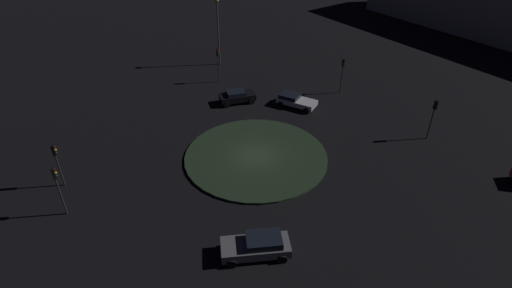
{
  "coord_description": "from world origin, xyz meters",
  "views": [
    {
      "loc": [
        -29.8,
        -3.7,
        21.42
      ],
      "look_at": [
        0.0,
        0.0,
        1.42
      ],
      "focal_mm": 28.7,
      "sensor_mm": 36.0,
      "label": 1
    }
  ],
  "objects_px": {
    "car_black": "(237,96)",
    "traffic_light_south": "(433,112)",
    "traffic_light_southeast": "(343,69)",
    "traffic_light_north": "(56,157)",
    "store_building": "(491,3)",
    "car_grey": "(258,246)",
    "car_white": "(295,100)",
    "traffic_light_northeast": "(218,59)",
    "traffic_light_northwest": "(57,182)",
    "streetlamp_east": "(218,20)"
  },
  "relations": [
    {
      "from": "car_white",
      "to": "car_grey",
      "type": "distance_m",
      "value": 21.38
    },
    {
      "from": "traffic_light_south",
      "to": "traffic_light_north",
      "type": "bearing_deg",
      "value": 1.73
    },
    {
      "from": "traffic_light_south",
      "to": "store_building",
      "type": "distance_m",
      "value": 37.78
    },
    {
      "from": "traffic_light_north",
      "to": "store_building",
      "type": "relative_size",
      "value": 0.11
    },
    {
      "from": "traffic_light_north",
      "to": "traffic_light_northwest",
      "type": "xyz_separation_m",
      "value": [
        -3.16,
        -1.88,
        0.22
      ]
    },
    {
      "from": "traffic_light_southeast",
      "to": "store_building",
      "type": "height_order",
      "value": "store_building"
    },
    {
      "from": "traffic_light_northeast",
      "to": "store_building",
      "type": "bearing_deg",
      "value": 99.2
    },
    {
      "from": "traffic_light_northwest",
      "to": "traffic_light_northeast",
      "type": "bearing_deg",
      "value": 40.01
    },
    {
      "from": "car_white",
      "to": "traffic_light_northwest",
      "type": "xyz_separation_m",
      "value": [
        -19.21,
        16.24,
        2.37
      ]
    },
    {
      "from": "car_white",
      "to": "streetlamp_east",
      "type": "height_order",
      "value": "streetlamp_east"
    },
    {
      "from": "car_white",
      "to": "car_black",
      "type": "relative_size",
      "value": 1.08
    },
    {
      "from": "car_white",
      "to": "car_grey",
      "type": "relative_size",
      "value": 0.94
    },
    {
      "from": "traffic_light_northwest",
      "to": "traffic_light_southeast",
      "type": "bearing_deg",
      "value": 12.88
    },
    {
      "from": "car_white",
      "to": "traffic_light_northeast",
      "type": "height_order",
      "value": "traffic_light_northeast"
    },
    {
      "from": "traffic_light_south",
      "to": "traffic_light_north",
      "type": "distance_m",
      "value": 32.88
    },
    {
      "from": "traffic_light_northeast",
      "to": "store_building",
      "type": "xyz_separation_m",
      "value": [
        24.06,
        -38.41,
        1.44
      ]
    },
    {
      "from": "store_building",
      "to": "traffic_light_northeast",
      "type": "bearing_deg",
      "value": 79.47
    },
    {
      "from": "traffic_light_south",
      "to": "traffic_light_southeast",
      "type": "relative_size",
      "value": 1.0
    },
    {
      "from": "traffic_light_south",
      "to": "traffic_light_northeast",
      "type": "height_order",
      "value": "traffic_light_northeast"
    },
    {
      "from": "traffic_light_southeast",
      "to": "car_black",
      "type": "bearing_deg",
      "value": -41.67
    },
    {
      "from": "traffic_light_north",
      "to": "streetlamp_east",
      "type": "bearing_deg",
      "value": 52.72
    },
    {
      "from": "car_white",
      "to": "store_building",
      "type": "xyz_separation_m",
      "value": [
        29.08,
        -28.93,
        3.79
      ]
    },
    {
      "from": "traffic_light_northeast",
      "to": "traffic_light_north",
      "type": "bearing_deg",
      "value": -45.19
    },
    {
      "from": "car_black",
      "to": "traffic_light_south",
      "type": "height_order",
      "value": "traffic_light_south"
    },
    {
      "from": "car_white",
      "to": "traffic_light_southeast",
      "type": "relative_size",
      "value": 1.12
    },
    {
      "from": "car_black",
      "to": "traffic_light_north",
      "type": "relative_size",
      "value": 1.08
    },
    {
      "from": "traffic_light_northeast",
      "to": "traffic_light_northwest",
      "type": "distance_m",
      "value": 25.15
    },
    {
      "from": "car_white",
      "to": "store_building",
      "type": "relative_size",
      "value": 0.13
    },
    {
      "from": "traffic_light_north",
      "to": "streetlamp_east",
      "type": "relative_size",
      "value": 0.46
    },
    {
      "from": "streetlamp_east",
      "to": "traffic_light_south",
      "type": "bearing_deg",
      "value": -123.7
    },
    {
      "from": "car_white",
      "to": "traffic_light_northwest",
      "type": "height_order",
      "value": "traffic_light_northwest"
    },
    {
      "from": "car_black",
      "to": "store_building",
      "type": "height_order",
      "value": "store_building"
    },
    {
      "from": "car_grey",
      "to": "store_building",
      "type": "xyz_separation_m",
      "value": [
        50.4,
        -30.51,
        3.66
      ]
    },
    {
      "from": "traffic_light_southeast",
      "to": "store_building",
      "type": "distance_m",
      "value": 34.81
    },
    {
      "from": "traffic_light_north",
      "to": "traffic_light_northwest",
      "type": "bearing_deg",
      "value": -80.55
    },
    {
      "from": "car_black",
      "to": "traffic_light_northwest",
      "type": "relative_size",
      "value": 1.0
    },
    {
      "from": "car_black",
      "to": "store_building",
      "type": "distance_m",
      "value": 45.93
    },
    {
      "from": "traffic_light_southeast",
      "to": "streetlamp_east",
      "type": "bearing_deg",
      "value": -83.28
    },
    {
      "from": "car_black",
      "to": "traffic_light_southeast",
      "type": "bearing_deg",
      "value": -5.91
    },
    {
      "from": "traffic_light_northwest",
      "to": "store_building",
      "type": "distance_m",
      "value": 66.14
    },
    {
      "from": "traffic_light_southeast",
      "to": "store_building",
      "type": "relative_size",
      "value": 0.11
    },
    {
      "from": "car_black",
      "to": "streetlamp_east",
      "type": "height_order",
      "value": "streetlamp_east"
    },
    {
      "from": "car_grey",
      "to": "store_building",
      "type": "distance_m",
      "value": 59.02
    },
    {
      "from": "traffic_light_north",
      "to": "traffic_light_south",
      "type": "bearing_deg",
      "value": -1.79
    },
    {
      "from": "traffic_light_northeast",
      "to": "traffic_light_northwest",
      "type": "relative_size",
      "value": 0.99
    },
    {
      "from": "traffic_light_south",
      "to": "store_building",
      "type": "relative_size",
      "value": 0.11
    },
    {
      "from": "traffic_light_north",
      "to": "traffic_light_northeast",
      "type": "bearing_deg",
      "value": 46.42
    },
    {
      "from": "car_white",
      "to": "traffic_light_north",
      "type": "relative_size",
      "value": 1.17
    },
    {
      "from": "car_white",
      "to": "traffic_light_north",
      "type": "height_order",
      "value": "traffic_light_north"
    },
    {
      "from": "car_grey",
      "to": "car_black",
      "type": "relative_size",
      "value": 1.15
    }
  ]
}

